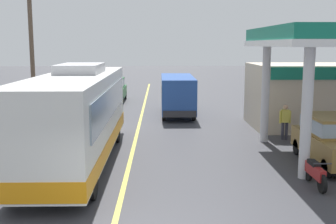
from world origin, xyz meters
TOP-DOWN VIEW (x-y plane):
  - ground at (0.00, 20.00)m, footprint 120.00×120.00m
  - lane_divider_stripe at (0.00, 15.00)m, footprint 0.16×50.00m
  - coach_bus_main at (-1.96, 7.96)m, footprint 2.60×11.04m
  - gas_station_roadside at (9.67, 12.79)m, footprint 9.10×11.95m
  - car_at_pump at (7.51, 7.50)m, footprint 1.70×4.20m
  - minibus_opposing_lane at (2.28, 18.84)m, footprint 2.04×6.13m
  - motorcycle_parked_forecourt at (6.03, 5.05)m, footprint 0.55×1.80m
  - pedestrian_near_pump at (8.01, 8.29)m, footprint 0.55×0.22m
  - pedestrian_by_shop at (7.04, 11.67)m, footprint 0.55×0.22m
  - car_trailing_behind_bus at (-2.44, 25.41)m, footprint 1.70×4.20m
  - utility_pole_roadside at (-5.90, 15.94)m, footprint 1.80×0.24m

SIDE VIEW (x-z plane):
  - ground at x=0.00m, z-range 0.00..0.00m
  - lane_divider_stripe at x=0.00m, z-range 0.00..0.01m
  - motorcycle_parked_forecourt at x=6.03m, z-range -0.02..0.90m
  - pedestrian_near_pump at x=8.01m, z-range 0.10..1.76m
  - pedestrian_by_shop at x=7.04m, z-range 0.10..1.76m
  - car_at_pump at x=7.51m, z-range 0.10..1.92m
  - car_trailing_behind_bus at x=-2.44m, z-range 0.10..1.92m
  - minibus_opposing_lane at x=2.28m, z-range 0.25..2.69m
  - coach_bus_main at x=-1.96m, z-range -0.12..3.56m
  - gas_station_roadside at x=9.67m, z-range 0.08..5.18m
  - utility_pole_roadside at x=-5.90m, z-range 0.18..8.16m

